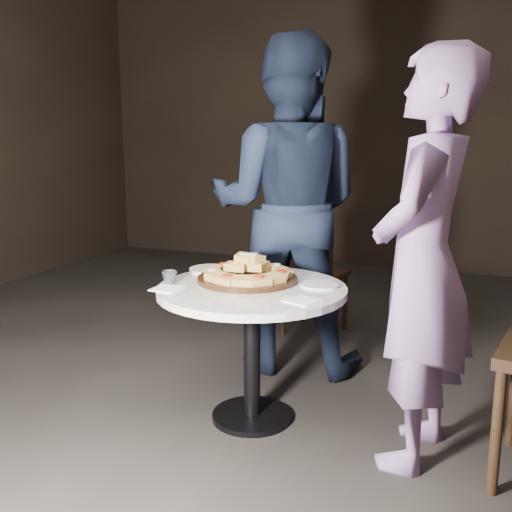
# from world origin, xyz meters

# --- Properties ---
(floor) EXTENTS (7.00, 7.00, 0.00)m
(floor) POSITION_xyz_m (0.00, 0.00, 0.00)
(floor) COLOR black
(floor) RESTS_ON ground
(table) EXTENTS (0.93, 0.93, 0.64)m
(table) POSITION_xyz_m (0.10, -0.05, 0.52)
(table) COLOR black
(table) RESTS_ON ground
(serving_board) EXTENTS (0.55, 0.55, 0.02)m
(serving_board) POSITION_xyz_m (0.05, 0.03, 0.65)
(serving_board) COLOR black
(serving_board) RESTS_ON table
(focaccia_pile) EXTENTS (0.42, 0.42, 0.11)m
(focaccia_pile) POSITION_xyz_m (0.04, 0.04, 0.69)
(focaccia_pile) COLOR #B68D46
(focaccia_pile) RESTS_ON serving_board
(plate_left) EXTENTS (0.24, 0.24, 0.01)m
(plate_left) POSITION_xyz_m (-0.21, 0.16, 0.65)
(plate_left) COLOR white
(plate_left) RESTS_ON table
(plate_right) EXTENTS (0.20, 0.20, 0.01)m
(plate_right) POSITION_xyz_m (0.39, 0.07, 0.65)
(plate_right) COLOR white
(plate_right) RESTS_ON table
(water_glass) EXTENTS (0.08, 0.08, 0.06)m
(water_glass) POSITION_xyz_m (-0.26, -0.16, 0.67)
(water_glass) COLOR silver
(water_glass) RESTS_ON table
(napkin_near) EXTENTS (0.12, 0.12, 0.01)m
(napkin_near) POSITION_xyz_m (-0.22, -0.24, 0.65)
(napkin_near) COLOR white
(napkin_near) RESTS_ON table
(napkin_far) EXTENTS (0.16, 0.16, 0.01)m
(napkin_far) POSITION_xyz_m (0.39, -0.20, 0.65)
(napkin_far) COLOR white
(napkin_far) RESTS_ON table
(chair_far) EXTENTS (0.42, 0.44, 0.81)m
(chair_far) POSITION_xyz_m (0.02, 1.18, 0.47)
(chair_far) COLOR black
(chair_far) RESTS_ON ground
(diner_navy) EXTENTS (0.99, 0.83, 1.85)m
(diner_navy) POSITION_xyz_m (0.03, 0.65, 0.92)
(diner_navy) COLOR #141C30
(diner_navy) RESTS_ON ground
(diner_teal) EXTENTS (0.47, 0.65, 1.64)m
(diner_teal) POSITION_xyz_m (0.84, -0.10, 0.82)
(diner_teal) COLOR slate
(diner_teal) RESTS_ON ground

